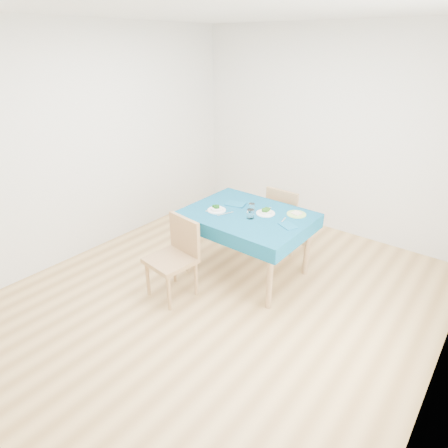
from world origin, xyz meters
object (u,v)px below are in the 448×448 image
Objects in this scene: chair_near at (170,250)px; side_plate at (296,214)px; chair_far at (288,209)px; bowl_near at (217,208)px; table at (247,244)px; bowl_far at (266,211)px.

side_plate is at bearing 61.65° from chair_near.
chair_far reaches higher than bowl_near.
chair_near is 5.38× the size of bowl_near.
table is 1.24× the size of chair_far.
chair_near is at bearing -124.64° from side_plate.
chair_far is at bearing 86.37° from table.
bowl_near is at bearing -153.90° from table.
chair_near is (-0.36, -0.85, 0.17)m from table.
chair_near is at bearing 76.08° from chair_far.
chair_near reaches higher than bowl_near.
bowl_near is 0.88m from side_plate.
bowl_far is (0.52, 0.96, 0.24)m from chair_near.
table is at bearing 73.21° from chair_near.
chair_near is at bearing -93.82° from bowl_near.
chair_far is 1.09m from bowl_near.
bowl_far is at bearing 35.58° from table.
chair_near is 1.12m from bowl_far.
table is at bearing 26.10° from bowl_near.
chair_near reaches higher than side_plate.
table is 1.21× the size of chair_near.
bowl_near is 0.99× the size of bowl_far.
bowl_near reaches higher than table.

